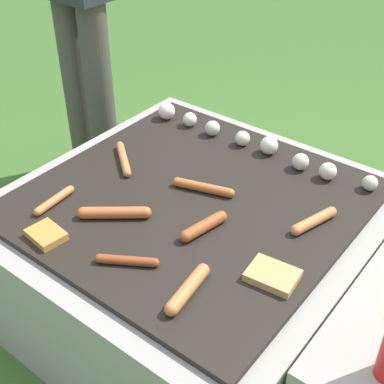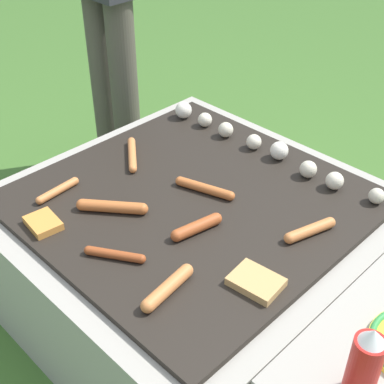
% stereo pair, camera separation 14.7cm
% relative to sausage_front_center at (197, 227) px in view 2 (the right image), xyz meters
% --- Properties ---
extents(ground_plane, '(14.00, 14.00, 0.00)m').
position_rel_sausage_front_center_xyz_m(ground_plane, '(-0.11, 0.09, -0.45)').
color(ground_plane, '#3D6628').
extents(grill, '(0.97, 0.97, 0.43)m').
position_rel_sausage_front_center_xyz_m(grill, '(-0.11, 0.09, -0.23)').
color(grill, '#9E998E').
rests_on(grill, ground_plane).
extents(sausage_mid_right, '(0.15, 0.13, 0.02)m').
position_rel_sausage_front_center_xyz_m(sausage_mid_right, '(-0.39, 0.11, -0.00)').
color(sausage_mid_right, '#C6753D').
rests_on(sausage_mid_right, grill).
extents(sausage_mid_left, '(0.18, 0.07, 0.03)m').
position_rel_sausage_front_center_xyz_m(sausage_mid_left, '(-0.11, 0.14, -0.00)').
color(sausage_mid_left, '#B7602D').
rests_on(sausage_mid_left, grill).
extents(sausage_back_left, '(0.03, 0.15, 0.02)m').
position_rel_sausage_front_center_xyz_m(sausage_back_left, '(-0.39, -0.16, -0.00)').
color(sausage_back_left, '#C6753D').
rests_on(sausage_back_left, grill).
extents(sausage_front_left, '(0.05, 0.17, 0.03)m').
position_rel_sausage_front_center_xyz_m(sausage_front_left, '(0.10, -0.20, 0.00)').
color(sausage_front_left, '#C6753D').
rests_on(sausage_front_left, grill).
extents(sausage_front_center, '(0.05, 0.15, 0.03)m').
position_rel_sausage_front_center_xyz_m(sausage_front_center, '(0.00, 0.00, 0.00)').
color(sausage_front_center, '#A34C23').
rests_on(sausage_front_center, grill).
extents(sausage_back_center, '(0.07, 0.15, 0.03)m').
position_rel_sausage_front_center_xyz_m(sausage_back_center, '(0.21, 0.19, -0.00)').
color(sausage_back_center, '#C6753D').
rests_on(sausage_back_center, grill).
extents(sausage_front_right, '(0.14, 0.09, 0.02)m').
position_rel_sausage_front_center_xyz_m(sausage_front_right, '(-0.07, -0.21, -0.00)').
color(sausage_front_right, '#93421E').
rests_on(sausage_front_right, grill).
extents(sausage_back_right, '(0.16, 0.13, 0.03)m').
position_rel_sausage_front_center_xyz_m(sausage_back_right, '(-0.22, -0.10, 0.00)').
color(sausage_back_right, '#B7602D').
rests_on(sausage_back_right, grill).
extents(bread_slice_left, '(0.12, 0.10, 0.02)m').
position_rel_sausage_front_center_xyz_m(bread_slice_left, '(0.23, -0.04, -0.01)').
color(bread_slice_left, tan).
rests_on(bread_slice_left, grill).
extents(bread_slice_center, '(0.10, 0.08, 0.02)m').
position_rel_sausage_front_center_xyz_m(bread_slice_center, '(-0.30, -0.26, -0.01)').
color(bread_slice_center, '#D18438').
rests_on(bread_slice_center, grill).
extents(mushroom_row, '(0.78, 0.08, 0.06)m').
position_rel_sausage_front_center_xyz_m(mushroom_row, '(-0.14, 0.42, 0.01)').
color(mushroom_row, silver).
rests_on(mushroom_row, grill).
extents(condiment_bottle, '(0.06, 0.06, 0.18)m').
position_rel_sausage_front_center_xyz_m(condiment_bottle, '(0.54, -0.12, 0.07)').
color(condiment_bottle, red).
rests_on(condiment_bottle, side_ledge).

